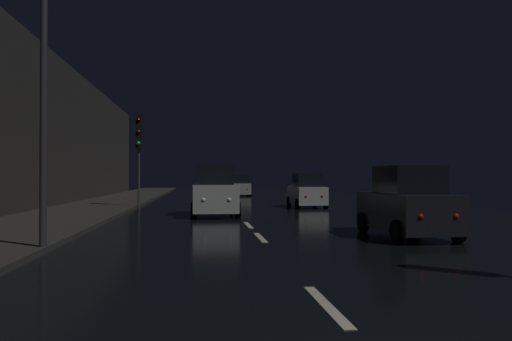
# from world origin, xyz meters

# --- Properties ---
(ground) EXTENTS (27.09, 84.00, 0.02)m
(ground) POSITION_xyz_m (0.00, 24.50, -0.01)
(ground) COLOR black
(sidewalk_left) EXTENTS (4.40, 84.00, 0.15)m
(sidewalk_left) POSITION_xyz_m (-7.34, 24.50, 0.07)
(sidewalk_left) COLOR #33302D
(sidewalk_left) RESTS_ON ground
(building_facade_left) EXTENTS (0.80, 63.00, 8.43)m
(building_facade_left) POSITION_xyz_m (-9.94, 21.00, 4.22)
(building_facade_left) COLOR #2D2B28
(building_facade_left) RESTS_ON ground
(lane_centerline) EXTENTS (0.16, 33.98, 0.01)m
(lane_centerline) POSITION_xyz_m (0.00, 19.90, 0.01)
(lane_centerline) COLOR beige
(lane_centerline) RESTS_ON ground
(traffic_light_far_left) EXTENTS (0.32, 0.46, 5.12)m
(traffic_light_far_left) POSITION_xyz_m (-5.04, 24.14, 3.74)
(traffic_light_far_left) COLOR #38383A
(traffic_light_far_left) RESTS_ON ground
(streetlamp_overhead) EXTENTS (1.70, 0.44, 6.82)m
(streetlamp_overhead) POSITION_xyz_m (-4.77, 8.18, 4.56)
(streetlamp_overhead) COLOR #2D2D30
(streetlamp_overhead) RESTS_ON ground
(car_approaching_headlights) EXTENTS (2.06, 4.46, 2.25)m
(car_approaching_headlights) POSITION_xyz_m (-1.07, 18.66, 1.03)
(car_approaching_headlights) COLOR silver
(car_approaching_headlights) RESTS_ON ground
(car_distant_taillights) EXTENTS (1.69, 3.66, 1.85)m
(car_distant_taillights) POSITION_xyz_m (1.81, 40.34, 0.84)
(car_distant_taillights) COLOR #A5A8AD
(car_distant_taillights) RESTS_ON ground
(car_parked_right_near) EXTENTS (1.87, 4.05, 2.04)m
(car_parked_right_near) POSITION_xyz_m (4.24, 10.29, 0.93)
(car_parked_right_near) COLOR black
(car_parked_right_near) RESTS_ON ground
(car_parked_right_far) EXTENTS (1.75, 3.79, 1.91)m
(car_parked_right_far) POSITION_xyz_m (4.24, 24.02, 0.87)
(car_parked_right_far) COLOR silver
(car_parked_right_far) RESTS_ON ground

